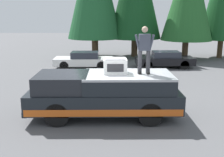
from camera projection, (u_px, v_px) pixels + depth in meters
ground_plane at (111, 113)px, 10.51m from camera, size 90.00×90.00×0.00m
pickup_truck at (104, 94)px, 9.94m from camera, size 2.01×5.54×1.65m
compressor_unit at (115, 66)px, 9.78m from camera, size 0.65×0.84×0.56m
person_on_truck_bed at (144, 49)px, 9.57m from camera, size 0.29×0.72×1.69m
parked_car_black at (165, 59)px, 19.27m from camera, size 1.64×4.10×1.16m
parked_car_white at (84, 60)px, 19.04m from camera, size 1.64×4.10×1.16m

